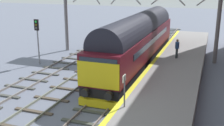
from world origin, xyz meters
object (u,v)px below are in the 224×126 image
(signal_post_near, at_px, (37,35))
(waiting_passenger, at_px, (177,47))
(platform_number_sign, at_px, (124,86))
(diesel_locomotive, at_px, (138,39))

(signal_post_near, bearing_deg, waiting_passenger, 12.02)
(signal_post_near, bearing_deg, platform_number_sign, -37.72)
(diesel_locomotive, distance_m, platform_number_sign, 11.03)
(platform_number_sign, xyz_separation_m, waiting_passenger, (1.27, 10.96, -0.18))
(signal_post_near, xyz_separation_m, platform_number_sign, (10.83, -8.38, -0.49))
(platform_number_sign, bearing_deg, waiting_passenger, 83.36)
(diesel_locomotive, relative_size, signal_post_near, 4.63)
(diesel_locomotive, xyz_separation_m, platform_number_sign, (2.09, -10.83, -0.31))
(platform_number_sign, height_order, waiting_passenger, platform_number_sign)
(diesel_locomotive, xyz_separation_m, signal_post_near, (-8.74, -2.45, 0.18))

